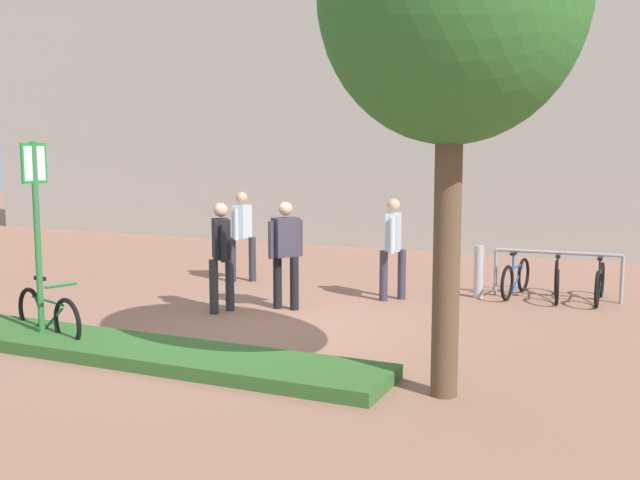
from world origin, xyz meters
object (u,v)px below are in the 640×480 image
Objects in this scene: parking_sign_post at (36,214)px; person_suited_navy at (286,248)px; person_suited_dark at (221,250)px; person_shirt_blue at (242,231)px; bike_at_sign at (48,316)px; bike_rack_cluster at (557,279)px; bollard_steel at (479,272)px; person_casual_tan at (393,242)px.

parking_sign_post is 3.84m from person_suited_navy.
person_suited_navy is at bearing 36.58° from person_suited_dark.
person_suited_dark is at bearing -66.85° from person_shirt_blue.
person_suited_dark reaches higher than bike_at_sign.
person_suited_dark is at bearing -145.81° from bike_rack_cluster.
person_casual_tan is at bearing -148.96° from bollard_steel.
person_suited_dark is at bearing 64.20° from bike_at_sign.
person_shirt_blue is at bearing 171.68° from person_casual_tan.
bollard_steel is at bearing 49.39° from parking_sign_post.
bollard_steel reaches higher than bike_rack_cluster.
person_shirt_blue is (-1.86, 1.85, 0.00)m from person_suited_navy.
person_suited_dark reaches higher than bike_rack_cluster.
person_shirt_blue is (-4.48, -0.31, 0.53)m from bollard_steel.
person_suited_dark is (-4.67, -3.17, 0.63)m from bike_rack_cluster.
person_casual_tan is (3.33, 4.44, 0.63)m from bike_at_sign.
person_shirt_blue is at bearing -172.82° from bike_rack_cluster.
person_casual_tan is (3.31, 4.59, -0.74)m from parking_sign_post.
parking_sign_post is at bearing -82.41° from bike_at_sign.
bollard_steel is at bearing 48.50° from bike_at_sign.
parking_sign_post is 1.54× the size of person_casual_tan.
parking_sign_post is at bearing -114.20° from person_suited_dark.
parking_sign_post reaches higher than person_shirt_blue.
person_casual_tan reaches higher than bollard_steel.
bike_rack_cluster is 5.68m from person_suited_dark.
bike_at_sign is 0.93× the size of person_shirt_blue.
parking_sign_post is 2.95× the size of bollard_steel.
person_suited_dark reaches higher than bollard_steel.
bollard_steel is (-1.24, -0.41, 0.10)m from bike_rack_cluster.
parking_sign_post reaches higher than person_casual_tan.
parking_sign_post is 1.65× the size of bike_at_sign.
person_suited_dark is at bearing -141.16° from bollard_steel.
bike_rack_cluster is (5.84, 5.77, -1.37)m from parking_sign_post.
bike_at_sign is at bearing -136.14° from bike_rack_cluster.
person_casual_tan is at bearing -154.86° from bike_rack_cluster.
bike_rack_cluster is 1.22× the size of person_suited_navy.
bike_at_sign is 6.97m from bollard_steel.
bike_rack_cluster is 1.22× the size of person_suited_dark.
person_shirt_blue reaches higher than bike_rack_cluster.
bike_at_sign is at bearing -126.84° from person_casual_tan.
parking_sign_post is at bearing -130.61° from bollard_steel.
person_suited_navy is at bearing -133.83° from person_casual_tan.
person_suited_dark is 1.00× the size of person_shirt_blue.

